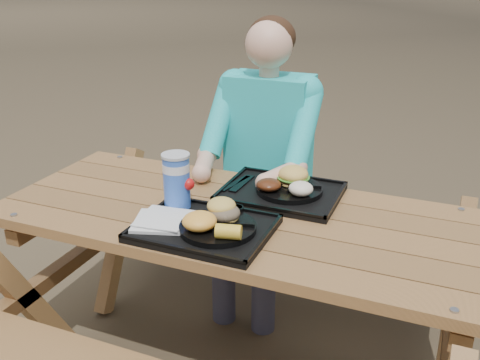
% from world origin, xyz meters
% --- Properties ---
extents(picnic_table, '(1.80, 1.49, 0.75)m').
position_xyz_m(picnic_table, '(0.00, 0.00, 0.38)').
color(picnic_table, '#999999').
rests_on(picnic_table, ground).
extents(tray_near, '(0.45, 0.35, 0.02)m').
position_xyz_m(tray_near, '(-0.06, -0.19, 0.76)').
color(tray_near, black).
rests_on(tray_near, picnic_table).
extents(tray_far, '(0.45, 0.35, 0.02)m').
position_xyz_m(tray_far, '(0.09, 0.20, 0.76)').
color(tray_far, black).
rests_on(tray_far, picnic_table).
extents(plate_near, '(0.26, 0.26, 0.02)m').
position_xyz_m(plate_near, '(-0.00, -0.19, 0.78)').
color(plate_near, black).
rests_on(plate_near, tray_near).
extents(plate_far, '(0.26, 0.26, 0.02)m').
position_xyz_m(plate_far, '(0.12, 0.21, 0.78)').
color(plate_far, black).
rests_on(plate_far, tray_far).
extents(napkin_stack, '(0.22, 0.22, 0.02)m').
position_xyz_m(napkin_stack, '(-0.21, -0.22, 0.78)').
color(napkin_stack, silver).
rests_on(napkin_stack, tray_near).
extents(soda_cup, '(0.10, 0.10, 0.19)m').
position_xyz_m(soda_cup, '(-0.22, -0.08, 0.87)').
color(soda_cup, blue).
rests_on(soda_cup, tray_near).
extents(condiment_bbq, '(0.05, 0.05, 0.03)m').
position_xyz_m(condiment_bbq, '(-0.05, -0.07, 0.79)').
color(condiment_bbq, '#320506').
rests_on(condiment_bbq, tray_near).
extents(condiment_mustard, '(0.05, 0.05, 0.03)m').
position_xyz_m(condiment_mustard, '(0.01, -0.06, 0.79)').
color(condiment_mustard, '#FCFA1C').
rests_on(condiment_mustard, tray_near).
extents(sandwich, '(0.11, 0.11, 0.11)m').
position_xyz_m(sandwich, '(-0.00, -0.14, 0.84)').
color(sandwich, '#E2B850').
rests_on(sandwich, plate_near).
extents(mac_cheese, '(0.11, 0.11, 0.06)m').
position_xyz_m(mac_cheese, '(-0.04, -0.24, 0.82)').
color(mac_cheese, '#FFB843').
rests_on(mac_cheese, plate_near).
extents(corn_cob, '(0.10, 0.10, 0.05)m').
position_xyz_m(corn_cob, '(0.07, -0.26, 0.81)').
color(corn_cob, yellow).
rests_on(corn_cob, plate_near).
extents(cutlery_far, '(0.04, 0.18, 0.01)m').
position_xyz_m(cutlery_far, '(-0.08, 0.21, 0.77)').
color(cutlery_far, black).
rests_on(cutlery_far, tray_far).
extents(burger, '(0.12, 0.12, 0.11)m').
position_xyz_m(burger, '(0.12, 0.25, 0.84)').
color(burger, '#EBB852').
rests_on(burger, plate_far).
extents(baked_beans, '(0.10, 0.10, 0.04)m').
position_xyz_m(baked_beans, '(0.06, 0.15, 0.81)').
color(baked_beans, '#522410').
rests_on(baked_beans, plate_far).
extents(potato_salad, '(0.09, 0.09, 0.05)m').
position_xyz_m(potato_salad, '(0.18, 0.15, 0.82)').
color(potato_salad, white).
rests_on(potato_salad, plate_far).
extents(diner, '(0.48, 0.84, 1.28)m').
position_xyz_m(diner, '(-0.12, 0.62, 0.64)').
color(diner, '#18ADAA').
rests_on(diner, ground).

